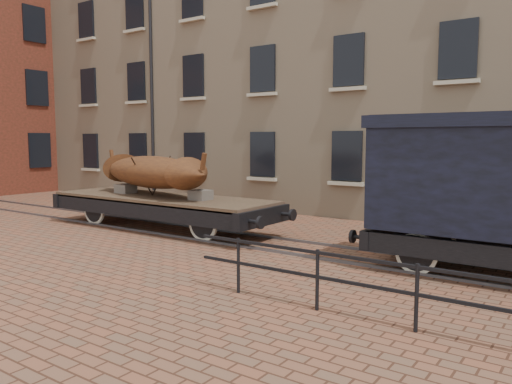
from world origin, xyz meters
The scene contains 5 objects.
ground centered at (0.00, 0.00, 0.00)m, with size 90.00×90.00×0.00m, color brown.
warehouse_cream centered at (3.00, 9.99, 7.00)m, with size 40.00×10.19×14.00m.
rail_track centered at (0.00, 0.00, 0.03)m, with size 30.00×1.52×0.06m.
flatcar_wagon centered at (-2.90, 0.00, 0.81)m, with size 8.63×2.34×1.30m.
iron_boat centered at (-3.27, 0.00, 1.76)m, with size 5.64×2.63×1.40m.
Camera 1 is at (8.32, -10.77, 2.75)m, focal length 35.00 mm.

